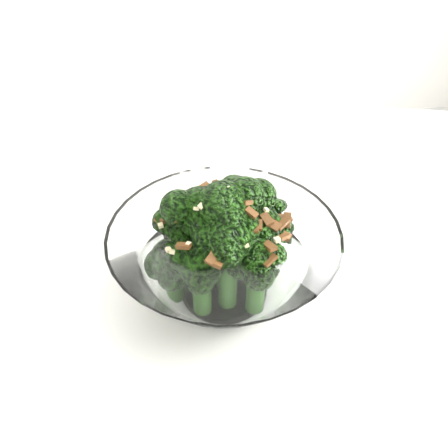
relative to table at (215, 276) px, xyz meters
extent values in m
cube|color=white|center=(0.00, 0.00, 0.05)|extent=(1.37, 1.09, 0.04)
cylinder|color=white|center=(-0.43, 0.47, -0.33)|extent=(0.04, 0.04, 0.71)
cylinder|color=white|center=(0.00, -0.09, 0.07)|extent=(0.10, 0.10, 0.01)
cylinder|color=#214F14|center=(0.00, -0.09, 0.13)|extent=(0.02, 0.02, 0.09)
sphere|color=#1A420C|center=(0.00, -0.09, 0.19)|extent=(0.06, 0.06, 0.06)
cylinder|color=#214F14|center=(0.02, -0.07, 0.12)|extent=(0.02, 0.02, 0.09)
sphere|color=#1A420C|center=(0.02, -0.07, 0.18)|extent=(0.05, 0.05, 0.05)
cylinder|color=#214F14|center=(-0.02, -0.08, 0.12)|extent=(0.02, 0.02, 0.08)
sphere|color=#1A420C|center=(-0.02, -0.08, 0.18)|extent=(0.06, 0.06, 0.06)
cylinder|color=#214F14|center=(0.00, -0.12, 0.12)|extent=(0.02, 0.02, 0.08)
sphere|color=#1A420C|center=(0.00, -0.12, 0.17)|extent=(0.05, 0.05, 0.05)
cylinder|color=#214F14|center=(0.04, -0.09, 0.11)|extent=(0.02, 0.02, 0.06)
sphere|color=#1A420C|center=(0.04, -0.09, 0.16)|extent=(0.05, 0.05, 0.05)
cylinder|color=#214F14|center=(-0.04, -0.07, 0.11)|extent=(0.02, 0.02, 0.06)
sphere|color=#1A420C|center=(-0.04, -0.07, 0.15)|extent=(0.05, 0.05, 0.05)
cylinder|color=#214F14|center=(0.03, -0.13, 0.11)|extent=(0.02, 0.02, 0.06)
sphere|color=#1A420C|center=(0.03, -0.13, 0.15)|extent=(0.05, 0.05, 0.05)
cylinder|color=#214F14|center=(-0.03, -0.12, 0.11)|extent=(0.02, 0.02, 0.06)
sphere|color=#1A420C|center=(-0.03, -0.12, 0.15)|extent=(0.05, 0.05, 0.05)
cylinder|color=#214F14|center=(0.05, -0.06, 0.10)|extent=(0.02, 0.02, 0.05)
sphere|color=#1A420C|center=(0.05, -0.06, 0.14)|extent=(0.04, 0.04, 0.04)
cylinder|color=#214F14|center=(-0.06, -0.10, 0.10)|extent=(0.02, 0.02, 0.04)
sphere|color=#1A420C|center=(-0.06, -0.10, 0.14)|extent=(0.05, 0.05, 0.05)
cylinder|color=#214F14|center=(0.01, -0.04, 0.10)|extent=(0.02, 0.02, 0.05)
sphere|color=#1A420C|center=(0.01, -0.04, 0.14)|extent=(0.04, 0.04, 0.04)
cylinder|color=#214F14|center=(0.01, -0.07, 0.12)|extent=(0.02, 0.02, 0.08)
sphere|color=#1A420C|center=(0.01, -0.07, 0.17)|extent=(0.05, 0.05, 0.05)
cylinder|color=#214F14|center=(0.00, -0.06, 0.11)|extent=(0.02, 0.02, 0.06)
sphere|color=#1A420C|center=(0.00, -0.06, 0.15)|extent=(0.05, 0.05, 0.05)
cube|color=brown|center=(0.06, -0.09, 0.17)|extent=(0.01, 0.02, 0.01)
cube|color=brown|center=(0.01, -0.09, 0.20)|extent=(0.02, 0.02, 0.01)
cube|color=brown|center=(0.05, -0.12, 0.17)|extent=(0.02, 0.01, 0.01)
cube|color=brown|center=(0.02, -0.03, 0.17)|extent=(0.02, 0.01, 0.01)
cube|color=brown|center=(0.04, -0.11, 0.18)|extent=(0.01, 0.02, 0.01)
cube|color=brown|center=(-0.02, -0.14, 0.17)|extent=(0.02, 0.02, 0.01)
cube|color=brown|center=(0.06, -0.12, 0.17)|extent=(0.01, 0.02, 0.01)
cube|color=brown|center=(-0.04, -0.06, 0.18)|extent=(0.02, 0.02, 0.01)
cube|color=brown|center=(-0.04, -0.13, 0.18)|extent=(0.02, 0.01, 0.01)
cube|color=brown|center=(-0.04, -0.04, 0.16)|extent=(0.01, 0.02, 0.01)
cube|color=brown|center=(0.02, -0.03, 0.17)|extent=(0.02, 0.02, 0.01)
cube|color=brown|center=(0.03, -0.12, 0.19)|extent=(0.01, 0.01, 0.00)
cube|color=brown|center=(-0.01, -0.06, 0.19)|extent=(0.02, 0.02, 0.01)
cube|color=brown|center=(0.00, -0.05, 0.19)|extent=(0.02, 0.02, 0.01)
cube|color=brown|center=(-0.02, -0.07, 0.20)|extent=(0.02, 0.02, 0.01)
cube|color=brown|center=(0.04, -0.15, 0.17)|extent=(0.02, 0.01, 0.01)
cube|color=brown|center=(0.00, -0.04, 0.18)|extent=(0.01, 0.01, 0.01)
cube|color=brown|center=(-0.03, -0.04, 0.17)|extent=(0.01, 0.02, 0.01)
cube|color=brown|center=(-0.01, -0.08, 0.20)|extent=(0.02, 0.02, 0.01)
cube|color=brown|center=(-0.03, -0.04, 0.17)|extent=(0.02, 0.02, 0.01)
cube|color=brown|center=(0.04, -0.07, 0.18)|extent=(0.01, 0.02, 0.01)
cube|color=brown|center=(-0.02, -0.09, 0.20)|extent=(0.02, 0.02, 0.01)
cube|color=brown|center=(-0.02, -0.03, 0.17)|extent=(0.01, 0.02, 0.01)
cube|color=brown|center=(0.05, -0.11, 0.18)|extent=(0.02, 0.02, 0.01)
cube|color=brown|center=(-0.01, -0.15, 0.17)|extent=(0.01, 0.02, 0.01)
cube|color=brown|center=(0.04, -0.13, 0.17)|extent=(0.01, 0.02, 0.01)
cube|color=brown|center=(0.06, -0.09, 0.17)|extent=(0.02, 0.01, 0.01)
cube|color=brown|center=(-0.04, -0.09, 0.18)|extent=(0.02, 0.01, 0.01)
cube|color=brown|center=(0.01, -0.12, 0.19)|extent=(0.01, 0.02, 0.01)
cube|color=brown|center=(0.06, -0.11, 0.17)|extent=(0.02, 0.01, 0.01)
cube|color=brown|center=(-0.06, -0.07, 0.17)|extent=(0.01, 0.02, 0.01)
cube|color=brown|center=(0.02, -0.10, 0.20)|extent=(0.02, 0.02, 0.01)
cube|color=brown|center=(0.02, -0.11, 0.20)|extent=(0.01, 0.01, 0.01)
cube|color=brown|center=(0.02, -0.12, 0.18)|extent=(0.02, 0.01, 0.01)
cube|color=brown|center=(0.02, -0.03, 0.17)|extent=(0.01, 0.02, 0.01)
cube|color=brown|center=(-0.06, -0.07, 0.17)|extent=(0.02, 0.02, 0.01)
cube|color=beige|center=(0.01, -0.11, 0.20)|extent=(0.01, 0.01, 0.01)
cube|color=beige|center=(0.03, -0.04, 0.17)|extent=(0.01, 0.01, 0.00)
cube|color=beige|center=(0.06, -0.06, 0.17)|extent=(0.01, 0.01, 0.01)
cube|color=beige|center=(-0.01, -0.10, 0.21)|extent=(0.01, 0.01, 0.00)
cube|color=beige|center=(0.05, -0.13, 0.17)|extent=(0.01, 0.01, 0.00)
cube|color=beige|center=(0.00, -0.06, 0.19)|extent=(0.01, 0.01, 0.01)
cube|color=beige|center=(-0.01, -0.08, 0.21)|extent=(0.01, 0.01, 0.00)
cube|color=beige|center=(-0.03, -0.10, 0.20)|extent=(0.01, 0.01, 0.01)
cube|color=beige|center=(0.01, -0.12, 0.19)|extent=(0.01, 0.01, 0.00)
cube|color=beige|center=(0.03, -0.08, 0.19)|extent=(0.01, 0.00, 0.00)
cube|color=beige|center=(-0.05, -0.12, 0.17)|extent=(0.01, 0.01, 0.01)
cube|color=beige|center=(0.04, -0.10, 0.19)|extent=(0.01, 0.01, 0.00)
cube|color=beige|center=(0.06, -0.10, 0.17)|extent=(0.00, 0.00, 0.00)
cube|color=beige|center=(-0.02, -0.05, 0.18)|extent=(0.01, 0.01, 0.01)
cube|color=beige|center=(0.00, -0.09, 0.21)|extent=(0.01, 0.01, 0.00)
cube|color=beige|center=(-0.03, -0.09, 0.19)|extent=(0.01, 0.01, 0.01)
cube|color=beige|center=(-0.02, -0.10, 0.20)|extent=(0.01, 0.01, 0.01)
cube|color=beige|center=(-0.04, -0.07, 0.18)|extent=(0.01, 0.01, 0.00)
cube|color=beige|center=(-0.06, -0.12, 0.17)|extent=(0.01, 0.01, 0.01)
cube|color=beige|center=(-0.04, -0.06, 0.18)|extent=(0.01, 0.01, 0.01)
cube|color=beige|center=(0.01, -0.14, 0.18)|extent=(0.01, 0.01, 0.00)
cube|color=beige|center=(0.02, -0.05, 0.18)|extent=(0.01, 0.01, 0.00)
cube|color=beige|center=(-0.04, -0.13, 0.18)|extent=(0.01, 0.01, 0.00)
cube|color=beige|center=(-0.05, -0.05, 0.17)|extent=(0.01, 0.01, 0.01)
cube|color=beige|center=(-0.01, -0.05, 0.19)|extent=(0.01, 0.01, 0.01)
cube|color=beige|center=(-0.01, -0.07, 0.20)|extent=(0.01, 0.01, 0.00)
cube|color=beige|center=(0.05, -0.05, 0.17)|extent=(0.01, 0.01, 0.00)
cube|color=beige|center=(-0.06, -0.09, 0.17)|extent=(0.01, 0.01, 0.00)
cube|color=beige|center=(-0.05, -0.06, 0.17)|extent=(0.01, 0.01, 0.01)
cube|color=beige|center=(-0.03, -0.08, 0.19)|extent=(0.01, 0.01, 0.01)
camera|label=1|loc=(-0.05, -0.47, 0.49)|focal=40.00mm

